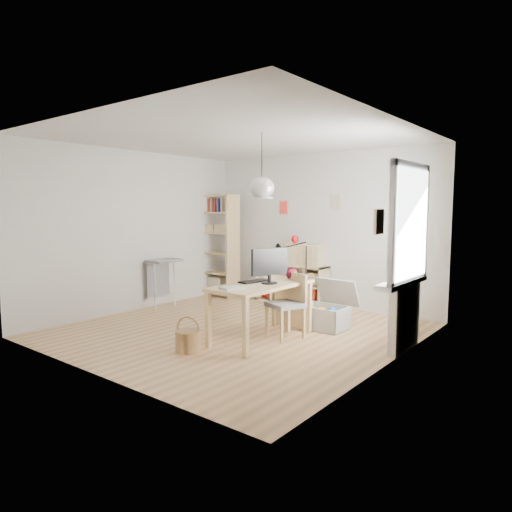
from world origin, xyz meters
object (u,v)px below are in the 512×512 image
Objects in this scene: cube_shelf at (291,287)px; storage_chest at (326,313)px; monitor at (269,264)px; drawer_chest at (303,255)px; tall_bookshelf at (218,241)px; chair at (289,301)px; desk at (262,291)px.

storage_chest is (1.40, -1.18, -0.07)m from cube_shelf.
monitor is 2.28m from drawer_chest.
tall_bookshelf is at bearing 177.27° from drawer_chest.
monitor reaches higher than storage_chest.
chair is (2.80, -1.62, -0.60)m from tall_bookshelf.
tall_bookshelf is (-1.56, -0.28, 0.79)m from cube_shelf.
cube_shelf is 2.69× the size of monitor.
tall_bookshelf is 2.32× the size of chair.
desk is 1.07× the size of cube_shelf.
monitor is (-0.31, -0.98, 0.79)m from storage_chest.
drawer_chest is (-0.83, 2.12, -0.10)m from monitor.
cube_shelf is 1.62× the size of chair.
tall_bookshelf reaches higher than storage_chest.
monitor is at bearing -78.91° from drawer_chest.
cube_shelf is 2.10× the size of drawer_chest.
tall_bookshelf reaches higher than cube_shelf.
drawer_chest is at bearing 135.82° from storage_chest.
desk is 3.27m from tall_bookshelf.
desk is at bearing -81.26° from drawer_chest.
tall_bookshelf reaches higher than desk.
monitor reaches higher than chair.
tall_bookshelf is 1.86m from drawer_chest.
storage_chest is (0.38, 1.05, -0.43)m from desk.
storage_chest is at bearing -40.07° from cube_shelf.
storage_chest is 1.29m from monitor.
tall_bookshelf is at bearing 164.57° from monitor.
cube_shelf is at bearing 143.87° from chair.
tall_bookshelf is 3.29m from chair.
chair is at bearing -57.06° from cube_shelf.
drawer_chest is at bearing 108.92° from desk.
chair reaches higher than desk.
monitor is at bearing -63.10° from cube_shelf.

